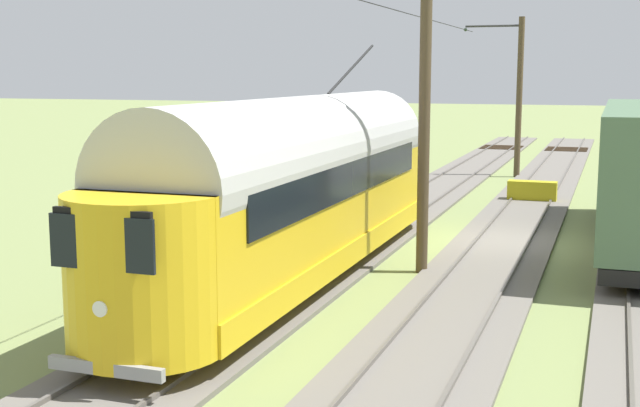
{
  "coord_description": "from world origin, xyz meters",
  "views": [
    {
      "loc": [
        -2.89,
        23.97,
        4.83
      ],
      "look_at": [
        3.21,
        6.68,
        1.98
      ],
      "focal_mm": 47.22,
      "sensor_mm": 36.0,
      "label": 1
    }
  ],
  "objects_px": {
    "vintage_streetcar": "(299,185)",
    "track_end_bumper": "(532,192)",
    "catenary_pole_foreground": "(518,94)",
    "catenary_pole_mid_near": "(421,114)",
    "spare_tie_stack": "(265,218)"
  },
  "relations": [
    {
      "from": "catenary_pole_foreground",
      "to": "catenary_pole_mid_near",
      "type": "distance_m",
      "value": 20.3
    },
    {
      "from": "vintage_streetcar",
      "to": "track_end_bumper",
      "type": "distance_m",
      "value": 14.81
    },
    {
      "from": "catenary_pole_foreground",
      "to": "spare_tie_stack",
      "type": "distance_m",
      "value": 17.24
    },
    {
      "from": "catenary_pole_mid_near",
      "to": "spare_tie_stack",
      "type": "relative_size",
      "value": 3.08
    },
    {
      "from": "catenary_pole_foreground",
      "to": "track_end_bumper",
      "type": "xyz_separation_m",
      "value": [
        -1.52,
        7.79,
        -3.45
      ]
    },
    {
      "from": "catenary_pole_foreground",
      "to": "track_end_bumper",
      "type": "relative_size",
      "value": 4.1
    },
    {
      "from": "spare_tie_stack",
      "to": "track_end_bumper",
      "type": "relative_size",
      "value": 1.33
    },
    {
      "from": "vintage_streetcar",
      "to": "catenary_pole_mid_near",
      "type": "relative_size",
      "value": 2.2
    },
    {
      "from": "spare_tie_stack",
      "to": "vintage_streetcar",
      "type": "bearing_deg",
      "value": 119.68
    },
    {
      "from": "catenary_pole_mid_near",
      "to": "catenary_pole_foreground",
      "type": "bearing_deg",
      "value": -90.0
    },
    {
      "from": "vintage_streetcar",
      "to": "track_end_bumper",
      "type": "relative_size",
      "value": 9.03
    },
    {
      "from": "vintage_streetcar",
      "to": "catenary_pole_foreground",
      "type": "height_order",
      "value": "catenary_pole_foreground"
    },
    {
      "from": "vintage_streetcar",
      "to": "catenary_pole_foreground",
      "type": "relative_size",
      "value": 2.2
    },
    {
      "from": "vintage_streetcar",
      "to": "track_end_bumper",
      "type": "bearing_deg",
      "value": -105.89
    },
    {
      "from": "track_end_bumper",
      "to": "spare_tie_stack",
      "type": "bearing_deg",
      "value": 46.51
    }
  ]
}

